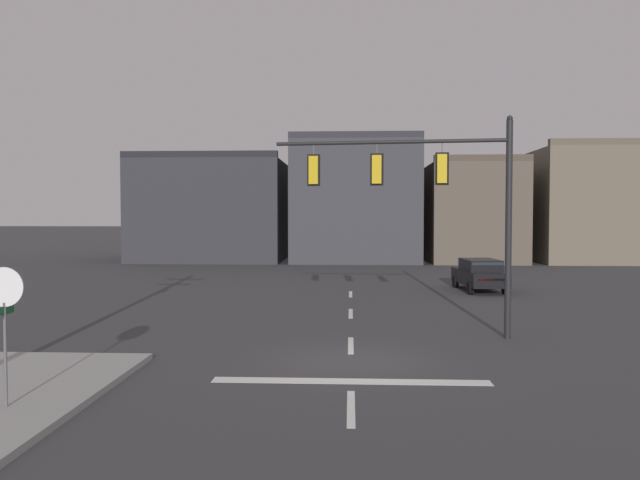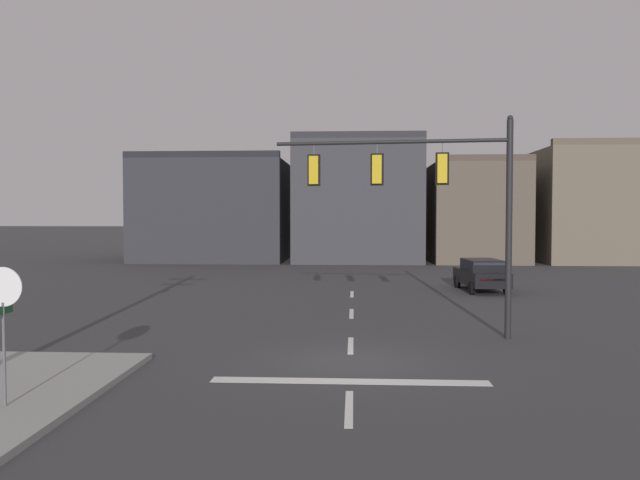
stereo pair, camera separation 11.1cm
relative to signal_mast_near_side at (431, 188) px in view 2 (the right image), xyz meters
name	(u,v)px [view 2 (the right image)]	position (x,y,z in m)	size (l,w,h in m)	color
ground_plane	(350,361)	(-2.50, -3.60, -4.67)	(400.00, 400.00, 0.00)	#353538
stop_bar_paint	(350,381)	(-2.50, -5.60, -4.66)	(6.40, 0.50, 0.01)	silver
lane_centreline	(351,345)	(-2.50, -1.60, -4.66)	(0.16, 26.40, 0.01)	silver
signal_mast_near_side	(431,188)	(0.00, 0.00, 0.00)	(7.38, 0.98, 6.88)	black
stop_sign	(3,303)	(-9.10, -8.31, -2.52)	(0.76, 0.64, 2.83)	#56565B
car_lot_nearside	(481,274)	(4.00, 12.04, -3.81)	(2.20, 4.56, 1.61)	black
building_row	(385,209)	(0.20, 34.22, -0.27)	(40.55, 13.43, 10.23)	#2D2D33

